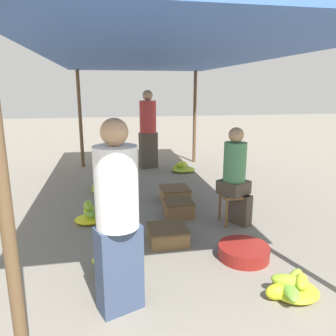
% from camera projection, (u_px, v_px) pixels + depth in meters
% --- Properties ---
extents(canopy_post_front_left, '(0.08, 0.08, 2.22)m').
position_uv_depth(canopy_post_front_left, '(6.00, 218.00, 1.83)').
color(canopy_post_front_left, brown).
rests_on(canopy_post_front_left, ground).
extents(canopy_post_back_left, '(0.08, 0.08, 2.22)m').
position_uv_depth(canopy_post_back_left, '(80.00, 120.00, 7.55)').
color(canopy_post_back_left, brown).
rests_on(canopy_post_back_left, ground).
extents(canopy_post_back_right, '(0.08, 0.08, 2.22)m').
position_uv_depth(canopy_post_back_right, '(195.00, 118.00, 8.05)').
color(canopy_post_back_right, brown).
rests_on(canopy_post_back_right, ground).
extents(canopy_tarp, '(3.13, 6.40, 0.04)m').
position_uv_depth(canopy_tarp, '(159.00, 58.00, 4.67)').
color(canopy_tarp, '#33569E').
rests_on(canopy_tarp, canopy_post_front_left).
extents(vendor_foreground, '(0.44, 0.44, 1.61)m').
position_uv_depth(vendor_foreground, '(118.00, 216.00, 2.58)').
color(vendor_foreground, '#384766').
rests_on(vendor_foreground, ground).
extents(stool, '(0.34, 0.34, 0.43)m').
position_uv_depth(stool, '(233.00, 199.00, 4.47)').
color(stool, brown).
rests_on(stool, ground).
extents(vendor_seated, '(0.46, 0.46, 1.33)m').
position_uv_depth(vendor_seated, '(236.00, 175.00, 4.38)').
color(vendor_seated, '#4C4238').
rests_on(vendor_seated, ground).
extents(basin_black, '(0.56, 0.56, 0.15)m').
position_uv_depth(basin_black, '(244.00, 252.00, 3.59)').
color(basin_black, maroon).
rests_on(basin_black, ground).
extents(banana_pile_left_0, '(0.57, 0.39, 0.22)m').
position_uv_depth(banana_pile_left_0, '(119.00, 262.00, 3.37)').
color(banana_pile_left_0, '#82B835').
rests_on(banana_pile_left_0, ground).
extents(banana_pile_left_1, '(0.58, 0.55, 0.16)m').
position_uv_depth(banana_pile_left_1, '(105.00, 189.00, 5.87)').
color(banana_pile_left_1, '#C5D329').
rests_on(banana_pile_left_1, ground).
extents(banana_pile_left_2, '(0.41, 0.39, 0.32)m').
position_uv_depth(banana_pile_left_2, '(90.00, 215.00, 4.53)').
color(banana_pile_left_2, '#8EBD33').
rests_on(banana_pile_left_2, ground).
extents(banana_pile_right_0, '(0.51, 0.50, 0.23)m').
position_uv_depth(banana_pile_right_0, '(292.00, 287.00, 2.94)').
color(banana_pile_right_0, '#92BF32').
rests_on(banana_pile_right_0, ground).
extents(banana_pile_right_1, '(0.53, 0.58, 0.22)m').
position_uv_depth(banana_pile_right_1, '(181.00, 168.00, 7.36)').
color(banana_pile_right_1, '#A9C82E').
rests_on(banana_pile_right_1, ground).
extents(crate_near, '(0.41, 0.41, 0.23)m').
position_uv_depth(crate_near, '(178.00, 208.00, 4.77)').
color(crate_near, brown).
rests_on(crate_near, ground).
extents(crate_mid, '(0.47, 0.47, 0.21)m').
position_uv_depth(crate_mid, '(175.00, 193.00, 5.47)').
color(crate_mid, olive).
rests_on(crate_mid, ground).
extents(crate_far, '(0.46, 0.46, 0.19)m').
position_uv_depth(crate_far, '(168.00, 235.00, 3.96)').
color(crate_far, brown).
rests_on(crate_far, ground).
extents(shopper_walking_mid, '(0.46, 0.46, 1.78)m').
position_uv_depth(shopper_walking_mid, '(148.00, 128.00, 7.50)').
color(shopper_walking_mid, '#4C4238').
rests_on(shopper_walking_mid, ground).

